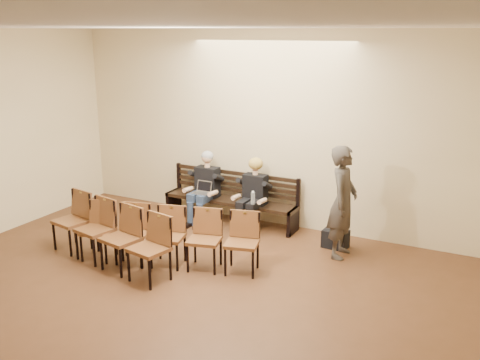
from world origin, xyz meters
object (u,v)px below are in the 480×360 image
object	(u,v)px
bench	(230,211)
water_bottle	(253,205)
seated_woman	(253,197)
chair_row_back	(168,237)
passerby	(343,194)
bag	(335,239)
chair_row_front	(107,234)
seated_man	(205,188)
laptop	(201,195)

from	to	relation	value
bench	water_bottle	size ratio (longest dim) A/B	10.80
seated_woman	chair_row_back	bearing A→B (deg)	-103.39
bench	chair_row_back	distance (m)	2.11
seated_woman	passerby	size ratio (longest dim) A/B	0.58
bench	seated_woman	distance (m)	0.65
chair_row_back	water_bottle	bearing A→B (deg)	55.41
bag	chair_row_front	distance (m)	3.66
bench	chair_row_back	bearing A→B (deg)	-88.52
bench	seated_man	world-z (taller)	seated_man
passerby	chair_row_front	world-z (taller)	passerby
bench	chair_row_front	size ratio (longest dim) A/B	1.11
seated_man	bag	world-z (taller)	seated_man
laptop	seated_woman	bearing A→B (deg)	6.02
laptop	chair_row_front	size ratio (longest dim) A/B	0.13
bench	bag	xyz separation A→B (m)	(2.12, -0.27, -0.08)
bench	bag	size ratio (longest dim) A/B	6.40
passerby	bench	bearing A→B (deg)	74.12
passerby	seated_woman	bearing A→B (deg)	73.91
bench	chair_row_front	xyz separation A→B (m)	(-0.78, -2.49, 0.26)
seated_man	seated_woman	size ratio (longest dim) A/B	1.08
bag	chair_row_back	bearing A→B (deg)	-138.48
seated_man	bag	xyz separation A→B (m)	(2.59, -0.15, -0.49)
water_bottle	bench	bearing A→B (deg)	148.00
bench	passerby	distance (m)	2.49
water_bottle	chair_row_back	world-z (taller)	chair_row_back
passerby	chair_row_front	size ratio (longest dim) A/B	0.88
seated_man	bag	size ratio (longest dim) A/B	3.16
water_bottle	chair_row_front	xyz separation A→B (m)	(-1.45, -2.07, -0.09)
seated_woman	passerby	bearing A→B (deg)	-13.77
seated_man	bag	bearing A→B (deg)	-3.35
laptop	bag	bearing A→B (deg)	-4.43
water_bottle	chair_row_front	world-z (taller)	chair_row_front
seated_woman	water_bottle	size ratio (longest dim) A/B	4.95
seated_woman	chair_row_back	xyz separation A→B (m)	(-0.47, -1.98, -0.15)
seated_woman	laptop	size ratio (longest dim) A/B	3.97
bench	chair_row_front	bearing A→B (deg)	-107.39
bench	water_bottle	world-z (taller)	water_bottle
bench	laptop	xyz separation A→B (m)	(-0.44, -0.31, 0.33)
chair_row_front	laptop	bearing A→B (deg)	92.29
seated_man	bench	bearing A→B (deg)	14.40
laptop	chair_row_front	world-z (taller)	chair_row_front
bench	chair_row_back	world-z (taller)	chair_row_back
laptop	chair_row_front	distance (m)	2.20
bench	passerby	xyz separation A→B (m)	(2.29, -0.55, 0.80)
seated_man	chair_row_back	size ratio (longest dim) A/B	0.46
passerby	chair_row_front	bearing A→B (deg)	119.96
bench	water_bottle	distance (m)	0.86
seated_woman	chair_row_front	xyz separation A→B (m)	(-1.30, -2.37, -0.11)
seated_woman	passerby	world-z (taller)	passerby
chair_row_back	bag	bearing A→B (deg)	27.13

